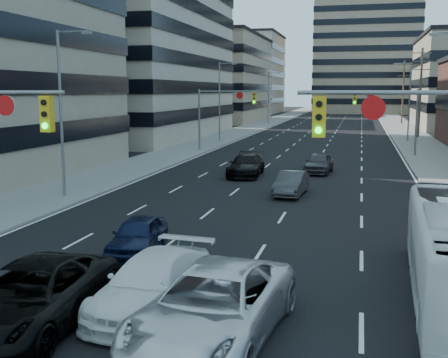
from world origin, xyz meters
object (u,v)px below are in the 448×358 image
black_pickup (31,296)px  silver_suv (214,306)px  white_van (153,284)px  sedan_blue (138,235)px

black_pickup → silver_suv: (4.60, 0.36, 0.04)m
white_van → silver_suv: size_ratio=0.83×
silver_suv → sedan_blue: bearing=131.0°
black_pickup → sedan_blue: (0.07, 6.71, -0.15)m
silver_suv → black_pickup: bearing=-170.0°
silver_suv → white_van: bearing=151.2°
black_pickup → silver_suv: 4.61m
silver_suv → sedan_blue: 7.79m
white_van → silver_suv: 2.50m
white_van → silver_suv: (2.06, -1.41, 0.11)m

